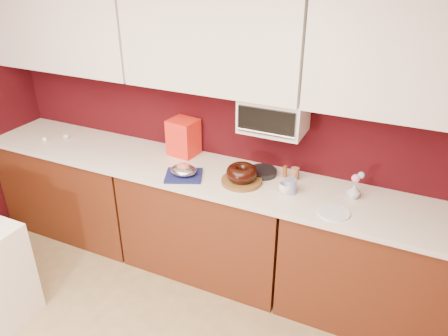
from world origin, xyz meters
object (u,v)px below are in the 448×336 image
at_px(bundt_cake, 242,173).
at_px(foil_ham_nest, 183,170).
at_px(toaster_oven, 274,114).
at_px(coffee_mug, 286,187).
at_px(blue_jar, 290,186).
at_px(flower_vase, 354,191).
at_px(pandoro_box, 184,137).

distance_m(bundt_cake, foil_ham_nest, 0.43).
height_order(toaster_oven, foil_ham_nest, toaster_oven).
height_order(foil_ham_nest, coffee_mug, same).
xyz_separation_m(blue_jar, flower_vase, (0.41, 0.12, 0.00)).
bearing_deg(blue_jar, foil_ham_nest, -171.96).
xyz_separation_m(bundt_cake, blue_jar, (0.36, 0.01, -0.03)).
bearing_deg(foil_ham_nest, blue_jar, 8.04).
relative_size(pandoro_box, coffee_mug, 3.21).
relative_size(bundt_cake, pandoro_box, 0.77).
relative_size(foil_ham_nest, pandoro_box, 0.66).
relative_size(toaster_oven, pandoro_box, 1.53).
xyz_separation_m(coffee_mug, flower_vase, (0.43, 0.14, 0.01)).
xyz_separation_m(toaster_oven, blue_jar, (0.21, -0.20, -0.42)).
distance_m(toaster_oven, coffee_mug, 0.51).
height_order(pandoro_box, flower_vase, pandoro_box).
bearing_deg(blue_jar, bundt_cake, -178.56).
relative_size(foil_ham_nest, coffee_mug, 2.13).
xyz_separation_m(bundt_cake, foil_ham_nest, (-0.42, -0.10, -0.02)).
bearing_deg(bundt_cake, foil_ham_nest, -166.48).
xyz_separation_m(pandoro_box, coffee_mug, (0.94, -0.25, -0.10)).
bearing_deg(coffee_mug, toaster_oven, 130.75).
height_order(bundt_cake, flower_vase, bundt_cake).
relative_size(foil_ham_nest, blue_jar, 1.89).
relative_size(toaster_oven, flower_vase, 4.14).
distance_m(foil_ham_nest, blue_jar, 0.79).
height_order(foil_ham_nest, flower_vase, flower_vase).
xyz_separation_m(pandoro_box, blue_jar, (0.97, -0.23, -0.10)).
distance_m(bundt_cake, flower_vase, 0.78).
xyz_separation_m(bundt_cake, pandoro_box, (-0.61, 0.24, 0.07)).
bearing_deg(flower_vase, bundt_cake, -170.39).
bearing_deg(pandoro_box, foil_ham_nest, -53.79).
height_order(pandoro_box, blue_jar, pandoro_box).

